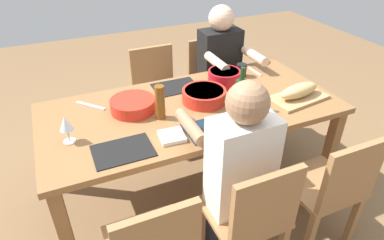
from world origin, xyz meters
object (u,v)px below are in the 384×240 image
Objects in this scene: chair_near_left at (211,80)px; serving_bowl_greens at (133,104)px; napkin_stack at (172,136)px; serving_bowl_pasta at (224,76)px; cup_near_left at (241,70)px; diner_near_left at (221,66)px; cutting_board at (298,98)px; chair_far_center at (252,217)px; diner_far_center at (237,164)px; wine_bottle at (241,94)px; beer_bottle at (160,102)px; bread_loaf at (299,91)px; serving_bowl_salad at (204,95)px; dining_table at (192,116)px; chair_near_center at (157,91)px; wine_glass at (66,124)px; chair_far_left at (331,187)px.

chair_near_left reaches higher than serving_bowl_greens.
napkin_stack is at bearing 53.54° from chair_near_left.
cup_near_left is at bearing -160.76° from serving_bowl_pasta.
diner_near_left is 12.02× the size of cup_near_left.
cutting_board is at bearing 109.48° from cup_near_left.
chair_near_left is at bearing -109.04° from chair_far_center.
chair_far_center reaches higher than cutting_board.
wine_bottle is (-0.27, -0.44, 0.15)m from diner_far_center.
diner_near_left reaches higher than beer_bottle.
diner_near_left is 3.75× the size of bread_loaf.
serving_bowl_salad is 0.74× the size of cutting_board.
chair_near_center is (0.00, -0.78, -0.18)m from dining_table.
chair_near_left is 1.63m from wine_glass.
cup_near_left is at bearing -121.65° from wine_bottle.
serving_bowl_salad is 1.34× the size of beer_bottle.
wine_bottle reaches higher than cup_near_left.
chair_far_left reaches higher than cutting_board.
chair_near_left is 1.65m from chair_far_center.
chair_near_center reaches higher than dining_table.
serving_bowl_salad is 1.24× the size of serving_bowl_pasta.
serving_bowl_pasta reaches higher than dining_table.
serving_bowl_greens is at bearing -155.61° from wine_glass.
wine_glass reaches higher than chair_near_center.
serving_bowl_pasta is 0.20m from cup_near_left.
cutting_board is at bearing 159.23° from serving_bowl_salad.
diner_near_left and diner_far_center have the same top height.
cutting_board is 1.25× the size of bread_loaf.
napkin_stack is at bearing 76.77° from chair_near_center.
wine_bottle is at bearing 77.70° from serving_bowl_pasta.
chair_far_left is at bearing 118.64° from serving_bowl_salad.
dining_table is at bearing 55.39° from chair_near_left.
serving_bowl_greens is at bearing 36.81° from chair_near_left.
dining_table is 6.61× the size of serving_bowl_salad.
chair_far_left is 8.51× the size of cup_near_left.
wine_glass is at bearing 27.34° from diner_near_left.
beer_bottle reaches higher than wine_glass.
chair_near_center is (0.54, -1.56, 0.00)m from chair_far_left.
diner_far_center is at bearing 29.11° from cutting_board.
chair_near_left reaches higher than dining_table.
wine_bottle is at bearing -6.09° from bread_loaf.
diner_far_center is 3.75× the size of bread_loaf.
chair_near_center and bread_loaf have the same top height.
serving_bowl_pasta is at bearing -79.17° from chair_far_left.
serving_bowl_salad is (0.44, 0.75, 0.31)m from chair_near_left.
chair_near_left is at bearing -90.00° from diner_near_left.
chair_far_center is at bearing 108.20° from beer_bottle.
chair_far_center is at bearing 90.00° from diner_far_center.
serving_bowl_salad is 2.11× the size of napkin_stack.
dining_table is 0.82m from wine_glass.
napkin_stack is (0.79, 1.07, 0.27)m from chair_near_left.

